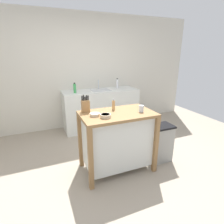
% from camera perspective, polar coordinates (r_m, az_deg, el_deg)
% --- Properties ---
extents(ground_plane, '(6.85, 6.85, 0.00)m').
position_cam_1_polar(ground_plane, '(2.95, 0.72, -17.95)').
color(ground_plane, gray).
rests_on(ground_plane, ground).
extents(wall_back, '(5.85, 0.10, 2.60)m').
position_cam_1_polar(wall_back, '(4.41, -10.30, 12.16)').
color(wall_back, beige).
rests_on(wall_back, ground).
extents(kitchen_island, '(1.06, 0.63, 0.92)m').
position_cam_1_polar(kitchen_island, '(2.75, 1.62, -8.33)').
color(kitchen_island, olive).
rests_on(kitchen_island, ground).
extents(knife_block, '(0.11, 0.09, 0.25)m').
position_cam_1_polar(knife_block, '(2.63, -8.36, 1.98)').
color(knife_block, '#9E7042').
rests_on(knife_block, kitchen_island).
extents(bowl_ceramic_wide, '(0.14, 0.14, 0.04)m').
position_cam_1_polar(bowl_ceramic_wide, '(2.46, -5.43, -0.77)').
color(bowl_ceramic_wide, beige).
rests_on(bowl_ceramic_wide, kitchen_island).
extents(bowl_stoneware_deep, '(0.15, 0.15, 0.05)m').
position_cam_1_polar(bowl_stoneware_deep, '(2.39, -2.07, -1.17)').
color(bowl_stoneware_deep, beige).
rests_on(bowl_stoneware_deep, kitchen_island).
extents(drinking_cup, '(0.07, 0.07, 0.10)m').
position_cam_1_polar(drinking_cup, '(2.65, 9.21, 1.06)').
color(drinking_cup, silver).
rests_on(drinking_cup, kitchen_island).
extents(pepper_grinder, '(0.04, 0.04, 0.17)m').
position_cam_1_polar(pepper_grinder, '(2.71, 0.48, 2.34)').
color(pepper_grinder, tan).
rests_on(pepper_grinder, kitchen_island).
extents(trash_bin, '(0.36, 0.28, 0.63)m').
position_cam_1_polar(trash_bin, '(3.16, 15.05, -9.33)').
color(trash_bin, gray).
rests_on(trash_bin, ground).
extents(sink_counter, '(1.75, 0.60, 0.91)m').
position_cam_1_polar(sink_counter, '(4.35, -3.53, 1.02)').
color(sink_counter, silver).
rests_on(sink_counter, ground).
extents(sink_faucet, '(0.02, 0.02, 0.22)m').
position_cam_1_polar(sink_faucet, '(4.35, -4.29, 8.66)').
color(sink_faucet, '#B7BCC1').
rests_on(sink_faucet, sink_counter).
extents(bottle_spray_cleaner, '(0.06, 0.06, 0.22)m').
position_cam_1_polar(bottle_spray_cleaner, '(3.98, -11.66, 7.34)').
color(bottle_spray_cleaner, green).
rests_on(bottle_spray_cleaner, sink_counter).
extents(bottle_dish_soap, '(0.05, 0.05, 0.24)m').
position_cam_1_polar(bottle_dish_soap, '(4.45, 1.67, 8.96)').
color(bottle_dish_soap, white).
rests_on(bottle_dish_soap, sink_counter).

